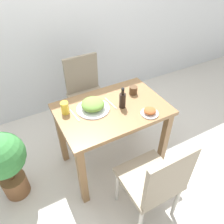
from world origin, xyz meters
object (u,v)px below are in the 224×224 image
at_px(chair_near, 156,181).
at_px(side_plate, 150,112).
at_px(chair_far, 86,91).
at_px(food_plate, 93,105).
at_px(potted_plant_left, 4,161).
at_px(sauce_bottle, 122,100).
at_px(drink_cup, 133,90).
at_px(juice_glass, 65,108).

relative_size(chair_near, side_plate, 5.94).
relative_size(chair_near, chair_far, 1.00).
xyz_separation_m(food_plate, side_plate, (0.40, -0.29, -0.02)).
bearing_deg(chair_near, side_plate, -117.91).
bearing_deg(chair_near, chair_far, -90.95).
xyz_separation_m(chair_far, food_plate, (-0.18, -0.62, 0.28)).
distance_m(food_plate, potted_plant_left, 0.88).
height_order(food_plate, potted_plant_left, food_plate).
relative_size(sauce_bottle, potted_plant_left, 0.28).
height_order(chair_near, drink_cup, chair_near).
bearing_deg(drink_cup, chair_near, -109.86).
bearing_deg(juice_glass, side_plate, -29.67).
distance_m(drink_cup, sauce_bottle, 0.24).
relative_size(food_plate, drink_cup, 3.77).
distance_m(chair_near, potted_plant_left, 1.26).
xyz_separation_m(food_plate, potted_plant_left, (-0.82, 0.05, -0.32)).
bearing_deg(potted_plant_left, chair_far, 29.33).
bearing_deg(chair_far, drink_cup, -66.35).
bearing_deg(potted_plant_left, side_plate, -15.74).
height_order(juice_glass, sauce_bottle, sauce_bottle).
distance_m(juice_glass, sauce_bottle, 0.50).
relative_size(chair_far, drink_cup, 11.79).
bearing_deg(chair_near, food_plate, -77.65).
bearing_deg(sauce_bottle, juice_glass, 161.35).
bearing_deg(sauce_bottle, drink_cup, 32.75).
relative_size(side_plate, drink_cup, 1.99).
relative_size(food_plate, sauce_bottle, 1.43).
height_order(chair_far, food_plate, chair_far).
distance_m(chair_near, side_plate, 0.57).
relative_size(chair_far, food_plate, 3.13).
bearing_deg(chair_far, sauce_bottle, -85.25).
relative_size(side_plate, potted_plant_left, 0.21).
height_order(chair_near, sauce_bottle, sauce_bottle).
bearing_deg(chair_far, juice_glass, -126.89).
xyz_separation_m(chair_near, food_plate, (-0.16, 0.73, 0.28)).
xyz_separation_m(side_plate, drink_cup, (0.04, 0.32, 0.01)).
xyz_separation_m(side_plate, juice_glass, (-0.63, 0.36, 0.03)).
distance_m(food_plate, side_plate, 0.49).
height_order(chair_far, side_plate, chair_far).
distance_m(drink_cup, potted_plant_left, 1.30).
height_order(chair_near, potted_plant_left, chair_near).
xyz_separation_m(sauce_bottle, potted_plant_left, (-1.06, 0.15, -0.36)).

